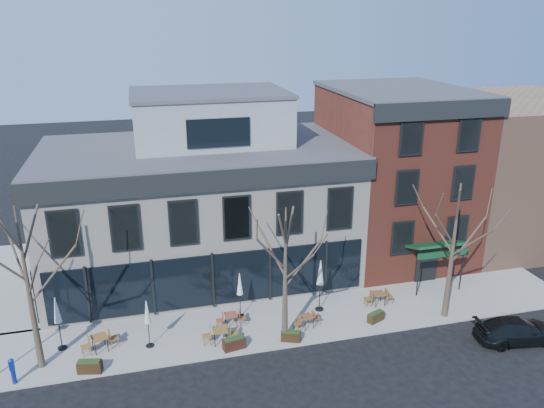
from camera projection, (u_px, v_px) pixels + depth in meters
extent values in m
plane|color=black|center=(214.00, 310.00, 29.51)|extent=(120.00, 120.00, 0.00)
cube|color=gray|center=(280.00, 321.00, 28.28)|extent=(33.50, 4.70, 0.15)
cube|color=gray|center=(16.00, 283.00, 32.33)|extent=(4.50, 12.00, 0.15)
cube|color=beige|center=(200.00, 212.00, 32.72)|extent=(18.00, 10.00, 8.00)
cube|color=#47474C|center=(196.00, 148.00, 31.36)|extent=(18.30, 10.30, 0.30)
cube|color=black|center=(209.00, 181.00, 26.85)|extent=(18.30, 0.25, 1.10)
cube|color=black|center=(32.00, 167.00, 29.39)|extent=(0.25, 10.30, 1.10)
cube|color=black|center=(213.00, 280.00, 28.82)|extent=(17.20, 0.12, 3.00)
cube|color=black|center=(46.00, 266.00, 30.40)|extent=(0.12, 7.50, 3.00)
cube|color=gray|center=(210.00, 118.00, 31.98)|extent=(9.00, 6.50, 3.00)
cube|color=brown|center=(394.00, 174.00, 35.25)|extent=(8.00, 10.00, 11.00)
cube|color=#47474C|center=(401.00, 90.00, 33.38)|extent=(8.20, 10.20, 0.25)
cube|color=black|center=(444.00, 110.00, 28.86)|extent=(8.20, 0.25, 1.00)
cube|color=#0D3B1C|center=(436.00, 245.00, 30.79)|extent=(3.20, 1.66, 0.67)
cube|color=black|center=(426.00, 264.00, 32.08)|extent=(1.40, 0.10, 2.50)
cube|color=#8C664C|center=(512.00, 167.00, 38.67)|extent=(12.00, 12.00, 10.00)
cone|color=#382B21|center=(29.00, 290.00, 23.22)|extent=(0.34, 0.34, 7.92)
cylinder|color=#382B21|center=(53.00, 274.00, 23.45)|extent=(2.23, 0.50, 2.48)
cylinder|color=#382B21|center=(18.00, 261.00, 23.65)|extent=(1.03, 2.05, 2.14)
cylinder|color=#382B21|center=(0.00, 264.00, 22.23)|extent=(1.80, 0.75, 2.21)
cylinder|color=#382B21|center=(33.00, 280.00, 22.13)|extent=(1.03, 2.04, 2.28)
cone|color=#382B21|center=(285.00, 276.00, 25.42)|extent=(0.34, 0.34, 7.04)
cylinder|color=#382B21|center=(303.00, 263.00, 25.62)|extent=(2.00, 0.46, 2.21)
cylinder|color=#382B21|center=(273.00, 253.00, 25.80)|extent=(0.93, 1.84, 1.91)
cylinder|color=#382B21|center=(272.00, 254.00, 24.53)|extent=(1.61, 0.68, 1.97)
cylinder|color=#382B21|center=(299.00, 268.00, 24.45)|extent=(0.93, 1.83, 2.03)
cone|color=#382B21|center=(452.00, 253.00, 27.44)|extent=(0.34, 0.34, 7.48)
cylinder|color=#382B21|center=(469.00, 240.00, 27.66)|extent=(2.12, 0.48, 2.35)
cylinder|color=#382B21|center=(438.00, 229.00, 27.85)|extent=(0.98, 1.94, 2.03)
cylinder|color=#382B21|center=(445.00, 230.00, 26.50)|extent=(1.71, 0.71, 2.09)
cylinder|color=#382B21|center=(472.00, 243.00, 26.41)|extent=(0.98, 1.94, 2.16)
imported|color=black|center=(518.00, 330.00, 26.50)|extent=(4.42, 2.22, 1.23)
cylinder|color=#0B2595|center=(14.00, 377.00, 23.30)|extent=(0.20, 0.20, 0.70)
cube|color=#0B2595|center=(12.00, 365.00, 23.10)|extent=(0.25, 0.21, 0.50)
cone|color=#0B2595|center=(10.00, 359.00, 23.00)|extent=(0.26, 0.26, 0.12)
cube|color=brown|center=(99.00, 337.00, 25.45)|extent=(0.90, 0.90, 0.04)
cylinder|color=black|center=(95.00, 349.00, 25.21)|extent=(0.04, 0.04, 0.74)
cylinder|color=black|center=(108.00, 345.00, 25.49)|extent=(0.04, 0.04, 0.74)
cylinder|color=black|center=(92.00, 343.00, 25.67)|extent=(0.04, 0.04, 0.74)
cylinder|color=black|center=(104.00, 339.00, 25.96)|extent=(0.04, 0.04, 0.74)
cube|color=brown|center=(220.00, 330.00, 26.04)|extent=(0.80, 0.80, 0.04)
cylinder|color=black|center=(215.00, 340.00, 25.85)|extent=(0.04, 0.04, 0.75)
cylinder|color=black|center=(227.00, 339.00, 25.94)|extent=(0.04, 0.04, 0.75)
cylinder|color=black|center=(214.00, 334.00, 26.40)|extent=(0.04, 0.04, 0.75)
cylinder|color=black|center=(226.00, 333.00, 26.48)|extent=(0.04, 0.04, 0.75)
cube|color=brown|center=(231.00, 315.00, 27.51)|extent=(0.66, 0.66, 0.04)
cylinder|color=black|center=(227.00, 324.00, 27.33)|extent=(0.04, 0.04, 0.66)
cylinder|color=black|center=(237.00, 322.00, 27.44)|extent=(0.04, 0.04, 0.66)
cylinder|color=black|center=(226.00, 318.00, 27.80)|extent=(0.04, 0.04, 0.66)
cylinder|color=black|center=(235.00, 317.00, 27.91)|extent=(0.04, 0.04, 0.66)
cube|color=brown|center=(307.00, 317.00, 27.36)|extent=(0.77, 0.77, 0.04)
cylinder|color=black|center=(305.00, 326.00, 27.15)|extent=(0.04, 0.04, 0.65)
cylinder|color=black|center=(313.00, 323.00, 27.38)|extent=(0.04, 0.04, 0.65)
cylinder|color=black|center=(300.00, 321.00, 27.56)|extent=(0.04, 0.04, 0.65)
cylinder|color=black|center=(308.00, 319.00, 27.79)|extent=(0.04, 0.04, 0.65)
cube|color=brown|center=(379.00, 293.00, 29.54)|extent=(0.69, 0.69, 0.04)
cylinder|color=black|center=(376.00, 302.00, 29.36)|extent=(0.04, 0.04, 0.70)
cylinder|color=black|center=(385.00, 301.00, 29.47)|extent=(0.04, 0.04, 0.70)
cylinder|color=black|center=(372.00, 297.00, 29.85)|extent=(0.04, 0.04, 0.70)
cylinder|color=black|center=(381.00, 296.00, 29.97)|extent=(0.04, 0.04, 0.70)
cylinder|color=black|center=(62.00, 348.00, 25.85)|extent=(0.45, 0.45, 0.06)
cylinder|color=black|center=(59.00, 328.00, 25.48)|extent=(0.05, 0.05, 2.25)
cone|color=beige|center=(56.00, 310.00, 25.14)|extent=(0.37, 0.37, 1.33)
cylinder|color=black|center=(150.00, 346.00, 26.03)|extent=(0.41, 0.41, 0.06)
cylinder|color=black|center=(148.00, 328.00, 25.70)|extent=(0.05, 0.05, 2.03)
cone|color=beige|center=(147.00, 312.00, 25.39)|extent=(0.33, 0.33, 1.20)
cylinder|color=black|center=(240.00, 316.00, 28.59)|extent=(0.42, 0.42, 0.06)
cylinder|color=black|center=(240.00, 299.00, 28.25)|extent=(0.05, 0.05, 2.08)
cone|color=silver|center=(240.00, 284.00, 27.93)|extent=(0.34, 0.34, 1.23)
cylinder|color=black|center=(319.00, 309.00, 29.25)|extent=(0.48, 0.48, 0.07)
cylinder|color=black|center=(320.00, 290.00, 28.85)|extent=(0.05, 0.05, 2.40)
cone|color=beige|center=(320.00, 272.00, 28.48)|extent=(0.39, 0.39, 1.42)
cube|color=black|center=(90.00, 367.00, 24.07)|extent=(1.15, 0.65, 0.54)
cube|color=#1E3314|center=(89.00, 361.00, 23.97)|extent=(1.02, 0.54, 0.09)
cube|color=black|center=(234.00, 344.00, 25.75)|extent=(1.16, 0.63, 0.55)
cube|color=#1E3314|center=(234.00, 339.00, 25.65)|extent=(1.04, 0.52, 0.09)
cube|color=black|center=(291.00, 336.00, 26.39)|extent=(1.05, 0.71, 0.49)
cube|color=#1E3314|center=(291.00, 332.00, 26.30)|extent=(0.93, 0.60, 0.08)
cube|color=black|center=(376.00, 317.00, 28.09)|extent=(1.04, 0.74, 0.48)
cube|color=#1E3314|center=(376.00, 313.00, 28.00)|extent=(0.92, 0.63, 0.08)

